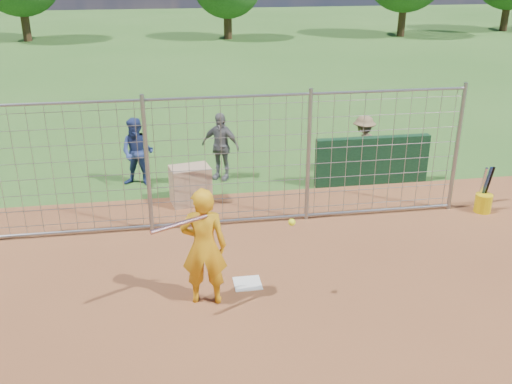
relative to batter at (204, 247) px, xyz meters
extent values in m
plane|color=#2D591E|center=(0.69, 0.56, -0.92)|extent=(100.00, 100.00, 0.00)
cube|color=silver|center=(0.69, 0.36, -0.91)|extent=(0.43, 0.43, 0.02)
cube|color=#11381E|center=(4.09, 4.16, -0.37)|extent=(2.60, 0.20, 1.10)
imported|color=orange|center=(0.00, 0.00, 0.00)|extent=(0.72, 0.53, 1.83)
imported|color=navy|center=(-1.09, 4.92, -0.14)|extent=(0.90, 0.80, 1.55)
imported|color=slate|center=(0.76, 5.03, -0.13)|extent=(0.98, 0.81, 1.57)
imported|color=#7D6244|center=(4.06, 4.74, -0.20)|extent=(1.07, 0.93, 1.43)
cube|color=tan|center=(-0.01, 3.72, -0.52)|extent=(0.88, 0.68, 0.80)
cylinder|color=silver|center=(-0.34, -0.32, 0.55)|extent=(0.79, 0.46, 0.06)
sphere|color=#F6FF1A|center=(1.25, -0.21, 0.40)|extent=(0.10, 0.10, 0.10)
cylinder|color=#DBB70B|center=(5.79, 2.31, -0.73)|extent=(0.34, 0.34, 0.38)
cylinder|color=silver|center=(5.74, 2.36, -0.37)|extent=(0.11, 0.25, 0.84)
cylinder|color=navy|center=(5.81, 2.36, -0.37)|extent=(0.09, 0.22, 0.85)
cylinder|color=black|center=(5.86, 2.36, -0.37)|extent=(0.11, 0.22, 0.85)
cylinder|color=gray|center=(-0.81, 2.56, 0.38)|extent=(0.08, 0.08, 2.60)
cylinder|color=gray|center=(2.19, 2.56, 0.38)|extent=(0.08, 0.08, 2.60)
cylinder|color=gray|center=(5.19, 2.56, 0.38)|extent=(0.08, 0.08, 2.60)
cylinder|color=gray|center=(0.69, 2.56, 1.58)|extent=(9.00, 0.05, 0.05)
cylinder|color=gray|center=(0.69, 2.56, -0.84)|extent=(9.00, 0.05, 0.05)
cube|color=gray|center=(0.69, 2.56, 0.33)|extent=(9.00, 0.02, 2.50)
cylinder|color=#3F2B19|center=(-8.31, 29.56, 0.34)|extent=(0.50, 0.50, 2.52)
cylinder|color=#3F2B19|center=(3.69, 28.56, 0.16)|extent=(0.50, 0.50, 2.16)
cylinder|color=#3F2B19|center=(14.69, 28.06, 0.38)|extent=(0.50, 0.50, 2.59)
cylinder|color=#3F2B19|center=(22.69, 29.56, 0.31)|extent=(0.50, 0.50, 2.45)
camera|label=1|loc=(-0.43, -7.33, 3.91)|focal=40.00mm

